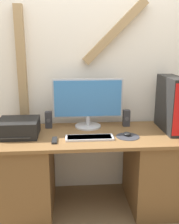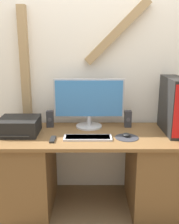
{
  "view_description": "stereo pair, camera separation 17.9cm",
  "coord_description": "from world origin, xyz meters",
  "px_view_note": "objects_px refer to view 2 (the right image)",
  "views": [
    {
      "loc": [
        -0.19,
        -1.91,
        1.57
      ],
      "look_at": [
        -0.02,
        0.35,
        0.96
      ],
      "focal_mm": 42.0,
      "sensor_mm": 36.0,
      "label": 1
    },
    {
      "loc": [
        -0.01,
        -1.92,
        1.57
      ],
      "look_at": [
        -0.02,
        0.35,
        0.96
      ],
      "focal_mm": 42.0,
      "sensor_mm": 36.0,
      "label": 2
    }
  ],
  "objects_px": {
    "speaker_left": "(51,119)",
    "speaker_right": "(129,119)",
    "keyboard": "(88,138)",
    "printer": "(20,126)",
    "mouse": "(127,135)",
    "computer_tower": "(174,106)",
    "remote_control": "(53,139)",
    "monitor": "(90,101)"
  },
  "relations": [
    {
      "from": "speaker_left",
      "to": "speaker_right",
      "type": "distance_m",
      "value": 0.77
    },
    {
      "from": "keyboard",
      "to": "printer",
      "type": "relative_size",
      "value": 1.18
    },
    {
      "from": "keyboard",
      "to": "speaker_right",
      "type": "bearing_deg",
      "value": 40.08
    },
    {
      "from": "printer",
      "to": "mouse",
      "type": "bearing_deg",
      "value": -4.96
    },
    {
      "from": "keyboard",
      "to": "mouse",
      "type": "height_order",
      "value": "mouse"
    },
    {
      "from": "keyboard",
      "to": "printer",
      "type": "bearing_deg",
      "value": 168.25
    },
    {
      "from": "computer_tower",
      "to": "speaker_left",
      "type": "distance_m",
      "value": 1.18
    },
    {
      "from": "printer",
      "to": "speaker_right",
      "type": "xyz_separation_m",
      "value": [
        1.02,
        0.2,
        0.01
      ]
    },
    {
      "from": "keyboard",
      "to": "speaker_right",
      "type": "xyz_separation_m",
      "value": [
        0.4,
        0.33,
        0.07
      ]
    },
    {
      "from": "mouse",
      "to": "printer",
      "type": "height_order",
      "value": "printer"
    },
    {
      "from": "computer_tower",
      "to": "speaker_right",
      "type": "distance_m",
      "value": 0.45
    },
    {
      "from": "computer_tower",
      "to": "printer",
      "type": "height_order",
      "value": "computer_tower"
    },
    {
      "from": "speaker_left",
      "to": "keyboard",
      "type": "bearing_deg",
      "value": -41.54
    },
    {
      "from": "printer",
      "to": "remote_control",
      "type": "distance_m",
      "value": 0.37
    },
    {
      "from": "keyboard",
      "to": "printer",
      "type": "xyz_separation_m",
      "value": [
        -0.63,
        0.13,
        0.06
      ]
    },
    {
      "from": "speaker_left",
      "to": "remote_control",
      "type": "xyz_separation_m",
      "value": [
        0.07,
        -0.37,
        -0.07
      ]
    },
    {
      "from": "monitor",
      "to": "printer",
      "type": "bearing_deg",
      "value": -162.35
    },
    {
      "from": "keyboard",
      "to": "mouse",
      "type": "xyz_separation_m",
      "value": [
        0.34,
        0.05,
        0.01
      ]
    },
    {
      "from": "printer",
      "to": "computer_tower",
      "type": "bearing_deg",
      "value": 1.78
    },
    {
      "from": "speaker_left",
      "to": "remote_control",
      "type": "height_order",
      "value": "speaker_left"
    },
    {
      "from": "monitor",
      "to": "remote_control",
      "type": "relative_size",
      "value": 4.74
    },
    {
      "from": "keyboard",
      "to": "remote_control",
      "type": "height_order",
      "value": "keyboard"
    },
    {
      "from": "monitor",
      "to": "keyboard",
      "type": "height_order",
      "value": "monitor"
    },
    {
      "from": "monitor",
      "to": "speaker_right",
      "type": "distance_m",
      "value": 0.43
    },
    {
      "from": "speaker_right",
      "to": "remote_control",
      "type": "bearing_deg",
      "value": -152.04
    },
    {
      "from": "mouse",
      "to": "speaker_right",
      "type": "distance_m",
      "value": 0.3
    },
    {
      "from": "keyboard",
      "to": "speaker_left",
      "type": "relative_size",
      "value": 2.56
    },
    {
      "from": "monitor",
      "to": "mouse",
      "type": "height_order",
      "value": "monitor"
    },
    {
      "from": "keyboard",
      "to": "speaker_right",
      "type": "relative_size",
      "value": 2.56
    },
    {
      "from": "mouse",
      "to": "speaker_left",
      "type": "distance_m",
      "value": 0.78
    },
    {
      "from": "remote_control",
      "to": "speaker_left",
      "type": "bearing_deg",
      "value": 101.31
    },
    {
      "from": "computer_tower",
      "to": "speaker_left",
      "type": "bearing_deg",
      "value": 172.21
    },
    {
      "from": "keyboard",
      "to": "monitor",
      "type": "bearing_deg",
      "value": 88.35
    },
    {
      "from": "mouse",
      "to": "speaker_right",
      "type": "height_order",
      "value": "speaker_right"
    },
    {
      "from": "monitor",
      "to": "computer_tower",
      "type": "relative_size",
      "value": 1.33
    },
    {
      "from": "monitor",
      "to": "remote_control",
      "type": "height_order",
      "value": "monitor"
    },
    {
      "from": "monitor",
      "to": "printer",
      "type": "distance_m",
      "value": 0.7
    },
    {
      "from": "mouse",
      "to": "remote_control",
      "type": "height_order",
      "value": "mouse"
    },
    {
      "from": "monitor",
      "to": "computer_tower",
      "type": "height_order",
      "value": "computer_tower"
    },
    {
      "from": "speaker_right",
      "to": "remote_control",
      "type": "xyz_separation_m",
      "value": [
        -0.7,
        -0.37,
        -0.07
      ]
    },
    {
      "from": "printer",
      "to": "remote_control",
      "type": "xyz_separation_m",
      "value": [
        0.33,
        -0.17,
        -0.07
      ]
    },
    {
      "from": "computer_tower",
      "to": "speaker_left",
      "type": "height_order",
      "value": "computer_tower"
    }
  ]
}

